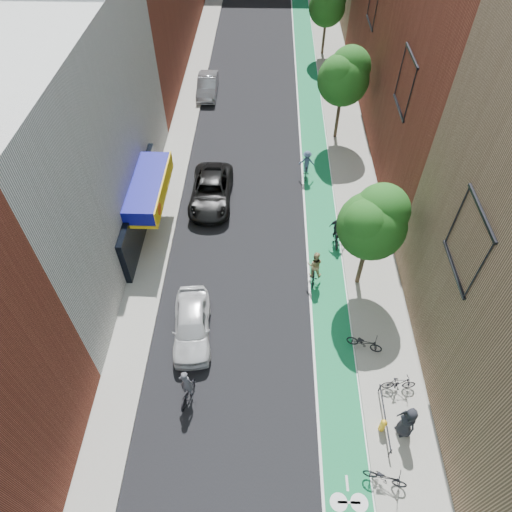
# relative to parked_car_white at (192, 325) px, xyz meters

# --- Properties ---
(ground) EXTENTS (160.00, 160.00, 0.00)m
(ground) POSITION_rel_parked_car_white_xyz_m (3.00, -6.51, -0.76)
(ground) COLOR black
(ground) RESTS_ON ground
(bike_lane) EXTENTS (2.00, 68.00, 0.01)m
(bike_lane) POSITION_rel_parked_car_white_xyz_m (7.00, 19.49, -0.76)
(bike_lane) COLOR #157737
(bike_lane) RESTS_ON ground
(sidewalk_left) EXTENTS (2.00, 68.00, 0.15)m
(sidewalk_left) POSITION_rel_parked_car_white_xyz_m (-3.00, 19.49, -0.69)
(sidewalk_left) COLOR gray
(sidewalk_left) RESTS_ON ground
(sidewalk_right) EXTENTS (3.00, 68.00, 0.15)m
(sidewalk_right) POSITION_rel_parked_car_white_xyz_m (9.50, 19.49, -0.69)
(sidewalk_right) COLOR gray
(sidewalk_right) RESTS_ON ground
(building_left_white) EXTENTS (8.00, 20.00, 12.00)m
(building_left_white) POSITION_rel_parked_car_white_xyz_m (-8.00, 7.49, 5.24)
(building_left_white) COLOR silver
(building_left_white) RESTS_ON ground
(tree_near) EXTENTS (3.40, 3.36, 6.42)m
(tree_near) POSITION_rel_parked_car_white_xyz_m (8.65, 3.51, 3.89)
(tree_near) COLOR #332619
(tree_near) RESTS_ON ground
(tree_mid) EXTENTS (3.55, 3.53, 6.74)m
(tree_mid) POSITION_rel_parked_car_white_xyz_m (8.65, 17.51, 4.13)
(tree_mid) COLOR #332619
(tree_mid) RESTS_ON ground
(tree_far) EXTENTS (3.30, 3.25, 6.21)m
(tree_far) POSITION_rel_parked_car_white_xyz_m (8.65, 31.51, 3.74)
(tree_far) COLOR #332619
(tree_far) RESTS_ON ground
(parked_car_white) EXTENTS (2.24, 4.64, 1.53)m
(parked_car_white) POSITION_rel_parked_car_white_xyz_m (0.00, 0.00, 0.00)
(parked_car_white) COLOR silver
(parked_car_white) RESTS_ON ground
(parked_car_black) EXTENTS (2.54, 5.51, 1.53)m
(parked_car_black) POSITION_rel_parked_car_white_xyz_m (0.00, 10.10, 0.00)
(parked_car_black) COLOR black
(parked_car_black) RESTS_ON ground
(parked_car_silver) EXTENTS (1.62, 4.49, 1.47)m
(parked_car_silver) POSITION_rel_parked_car_white_xyz_m (-1.60, 23.78, -0.03)
(parked_car_silver) COLOR gray
(parked_car_silver) RESTS_ON ground
(cyclist_lead) EXTENTS (0.93, 1.67, 2.09)m
(cyclist_lead) POSITION_rel_parked_car_white_xyz_m (0.20, -3.33, -0.03)
(cyclist_lead) COLOR black
(cyclist_lead) RESTS_ON ground
(cyclist_lane_near) EXTENTS (0.91, 1.59, 2.08)m
(cyclist_lane_near) POSITION_rel_parked_car_white_xyz_m (6.20, 3.67, 0.15)
(cyclist_lane_near) COLOR black
(cyclist_lane_near) RESTS_ON ground
(cyclist_lane_mid) EXTENTS (0.97, 1.85, 1.97)m
(cyclist_lane_mid) POSITION_rel_parked_car_white_xyz_m (7.70, 6.65, -0.04)
(cyclist_lane_mid) COLOR black
(cyclist_lane_mid) RESTS_ON ground
(cyclist_lane_far) EXTENTS (1.07, 1.54, 1.96)m
(cyclist_lane_far) POSITION_rel_parked_car_white_xyz_m (6.20, 12.84, 0.13)
(cyclist_lane_far) COLOR black
(cyclist_lane_far) RESTS_ON ground
(parked_bike_near) EXTENTS (1.82, 1.07, 0.91)m
(parked_bike_near) POSITION_rel_parked_car_white_xyz_m (8.42, -6.71, -0.16)
(parked_bike_near) COLOR black
(parked_bike_near) RESTS_ON sidewalk_right
(parked_bike_mid) EXTENTS (1.56, 0.50, 0.93)m
(parked_bike_mid) POSITION_rel_parked_car_white_xyz_m (9.66, -2.73, -0.15)
(parked_bike_mid) COLOR black
(parked_bike_mid) RESTS_ON sidewalk_right
(parked_bike_far) EXTENTS (1.83, 1.14, 0.91)m
(parked_bike_far) POSITION_rel_parked_car_white_xyz_m (8.40, -0.66, -0.16)
(parked_bike_far) COLOR black
(parked_bike_far) RESTS_ON sidewalk_right
(pedestrian) EXTENTS (0.90, 1.09, 1.93)m
(pedestrian) POSITION_rel_parked_car_white_xyz_m (9.54, -4.68, 0.35)
(pedestrian) COLOR black
(pedestrian) RESTS_ON sidewalk_right
(fire_hydrant) EXTENTS (0.28, 0.28, 0.79)m
(fire_hydrant) POSITION_rel_parked_car_white_xyz_m (8.65, -4.63, -0.19)
(fire_hydrant) COLOR yellow
(fire_hydrant) RESTS_ON sidewalk_right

